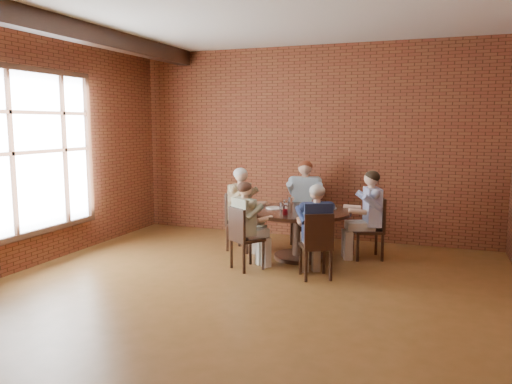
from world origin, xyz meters
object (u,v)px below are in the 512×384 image
(chair_c, at_px, (239,219))
(chair_e, at_px, (317,243))
(diner_e, at_px, (316,232))
(diner_b, at_px, (305,202))
(chair_d, at_px, (243,236))
(diner_c, at_px, (243,210))
(smartphone, at_px, (318,214))
(chair_a, at_px, (373,225))
(chair_b, at_px, (305,211))
(diner_a, at_px, (368,215))
(diner_d, at_px, (247,226))
(dining_table, at_px, (300,224))

(chair_c, bearing_deg, chair_e, -115.59)
(chair_c, distance_m, diner_e, 1.86)
(diner_b, xyz_separation_m, chair_d, (-0.39, -1.88, -0.22))
(diner_b, distance_m, diner_e, 1.99)
(chair_d, relative_size, chair_e, 0.99)
(diner_b, bearing_deg, diner_c, -143.97)
(chair_c, xyz_separation_m, smartphone, (1.42, -0.43, 0.24))
(chair_d, bearing_deg, chair_a, -107.66)
(chair_b, height_order, diner_b, diner_b)
(diner_a, bearing_deg, chair_c, -105.85)
(diner_d, bearing_deg, chair_a, -108.30)
(diner_e, bearing_deg, diner_d, -31.48)
(diner_a, xyz_separation_m, diner_c, (-1.96, -0.21, -0.00))
(chair_b, distance_m, chair_d, 2.01)
(diner_b, xyz_separation_m, smartphone, (0.53, -1.27, 0.05))
(chair_c, bearing_deg, chair_d, -145.12)
(diner_a, bearing_deg, chair_b, -143.41)
(chair_b, xyz_separation_m, chair_d, (-0.38, -1.97, -0.04))
(diner_d, height_order, chair_e, diner_d)
(diner_c, bearing_deg, chair_e, -116.75)
(chair_b, relative_size, chair_c, 1.04)
(diner_c, height_order, diner_e, diner_c)
(chair_a, bearing_deg, diner_b, -137.62)
(dining_table, height_order, diner_a, diner_a)
(chair_a, relative_size, diner_c, 0.70)
(diner_c, height_order, chair_d, diner_c)
(diner_a, height_order, diner_d, diner_a)
(chair_a, xyz_separation_m, diner_d, (-1.60, -1.20, 0.11))
(chair_b, bearing_deg, diner_c, -140.31)
(smartphone, bearing_deg, dining_table, 138.87)
(chair_e, distance_m, diner_e, 0.16)
(diner_a, relative_size, smartphone, 9.14)
(dining_table, xyz_separation_m, smartphone, (0.34, -0.24, 0.23))
(diner_a, xyz_separation_m, chair_d, (-1.56, -1.23, -0.18))
(diner_b, relative_size, diner_d, 1.14)
(chair_c, relative_size, chair_d, 1.06)
(diner_a, distance_m, smartphone, 0.89)
(diner_a, distance_m, diner_b, 1.33)
(diner_d, bearing_deg, diner_a, -107.60)
(dining_table, relative_size, chair_e, 1.72)
(chair_b, bearing_deg, smartphone, -78.92)
(dining_table, distance_m, chair_b, 1.14)
(chair_a, xyz_separation_m, smartphone, (-0.71, -0.65, 0.24))
(diner_c, bearing_deg, dining_table, -90.00)
(diner_b, height_order, diner_c, diner_b)
(diner_e, bearing_deg, diner_a, -140.47)
(diner_d, bearing_deg, chair_e, -152.34)
(chair_d, bearing_deg, diner_b, -67.00)
(chair_a, xyz_separation_m, chair_d, (-1.64, -1.26, -0.02))
(dining_table, bearing_deg, diner_a, 21.19)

